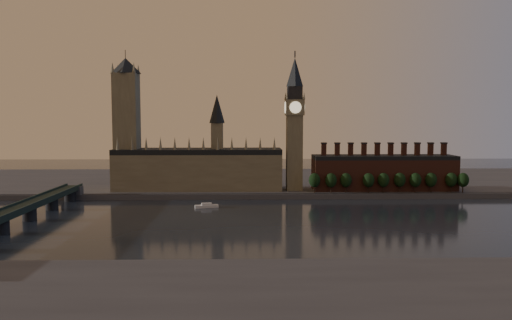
{
  "coord_description": "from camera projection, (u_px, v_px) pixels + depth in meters",
  "views": [
    {
      "loc": [
        -28.29,
        -274.85,
        60.28
      ],
      "look_at": [
        -20.95,
        55.0,
        32.16
      ],
      "focal_mm": 35.0,
      "sensor_mm": 36.0,
      "label": 1
    }
  ],
  "objects": [
    {
      "name": "embankment_tree_7",
      "position": [
        431.0,
        180.0,
        375.43
      ],
      "size": [
        8.6,
        8.6,
        14.88
      ],
      "color": "black",
      "rests_on": "north_bank"
    },
    {
      "name": "north_bank",
      "position": [
        276.0,
        181.0,
        456.72
      ],
      "size": [
        900.0,
        182.0,
        4.0
      ],
      "color": "#48484D",
      "rests_on": "ground"
    },
    {
      "name": "embankment_tree_8",
      "position": [
        451.0,
        180.0,
        376.32
      ],
      "size": [
        8.6,
        8.6,
        14.88
      ],
      "color": "black",
      "rests_on": "north_bank"
    },
    {
      "name": "embankment_tree_3",
      "position": [
        369.0,
        180.0,
        373.56
      ],
      "size": [
        8.6,
        8.6,
        14.88
      ],
      "color": "black",
      "rests_on": "north_bank"
    },
    {
      "name": "river_boat",
      "position": [
        207.0,
        206.0,
        334.47
      ],
      "size": [
        16.23,
        7.48,
        3.13
      ],
      "rotation": [
        0.0,
        0.0,
        0.2
      ],
      "color": "silver",
      "rests_on": "ground"
    },
    {
      "name": "embankment_tree_4",
      "position": [
        383.0,
        180.0,
        374.27
      ],
      "size": [
        8.6,
        8.6,
        14.88
      ],
      "color": "black",
      "rests_on": "north_bank"
    },
    {
      "name": "big_ben",
      "position": [
        294.0,
        122.0,
        384.5
      ],
      "size": [
        15.0,
        15.0,
        107.0
      ],
      "color": "#7B7357",
      "rests_on": "north_bank"
    },
    {
      "name": "embankment_tree_0",
      "position": [
        314.0,
        180.0,
        373.3
      ],
      "size": [
        8.6,
        8.6,
        14.88
      ],
      "color": "black",
      "rests_on": "north_bank"
    },
    {
      "name": "victoria_tower",
      "position": [
        127.0,
        119.0,
        386.41
      ],
      "size": [
        24.0,
        24.0,
        108.0
      ],
      "color": "#7B7357",
      "rests_on": "north_bank"
    },
    {
      "name": "embankment_tree_6",
      "position": [
        415.0,
        180.0,
        374.47
      ],
      "size": [
        8.6,
        8.6,
        14.88
      ],
      "color": "black",
      "rests_on": "north_bank"
    },
    {
      "name": "embankment_tree_9",
      "position": [
        463.0,
        180.0,
        374.73
      ],
      "size": [
        8.6,
        8.6,
        14.88
      ],
      "color": "black",
      "rests_on": "north_bank"
    },
    {
      "name": "ground",
      "position": [
        295.0,
        225.0,
        279.53
      ],
      "size": [
        900.0,
        900.0,
        0.0
      ],
      "primitive_type": "plane",
      "color": "black",
      "rests_on": "ground"
    },
    {
      "name": "embankment_tree_5",
      "position": [
        400.0,
        180.0,
        375.47
      ],
      "size": [
        8.6,
        8.6,
        14.88
      ],
      "color": "black",
      "rests_on": "north_bank"
    },
    {
      "name": "chimney_block",
      "position": [
        383.0,
        172.0,
        389.37
      ],
      "size": [
        110.0,
        25.0,
        37.0
      ],
      "color": "brown",
      "rests_on": "north_bank"
    },
    {
      "name": "palace_of_westminster",
      "position": [
        199.0,
        167.0,
        390.74
      ],
      "size": [
        130.0,
        30.3,
        74.0
      ],
      "color": "#7B7357",
      "rests_on": "north_bank"
    },
    {
      "name": "westminster_bridge",
      "position": [
        14.0,
        214.0,
        272.78
      ],
      "size": [
        14.0,
        200.0,
        11.55
      ],
      "color": "#1C2B24",
      "rests_on": "ground"
    },
    {
      "name": "embankment_tree_1",
      "position": [
        331.0,
        180.0,
        373.0
      ],
      "size": [
        8.6,
        8.6,
        14.88
      ],
      "color": "black",
      "rests_on": "north_bank"
    },
    {
      "name": "embankment_tree_2",
      "position": [
        346.0,
        180.0,
        373.79
      ],
      "size": [
        8.6,
        8.6,
        14.88
      ],
      "color": "black",
      "rests_on": "north_bank"
    }
  ]
}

